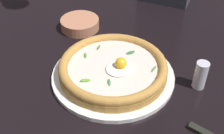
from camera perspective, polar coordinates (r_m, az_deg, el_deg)
ground_plane at (r=0.82m, az=2.43°, el=-1.00°), size 2.40×2.40×0.03m
pizza_plate at (r=0.78m, az=-0.00°, el=-1.48°), size 0.32×0.32×0.01m
pizza at (r=0.76m, az=0.02°, el=-0.03°), size 0.28×0.28×0.05m
side_bowl at (r=0.97m, az=-6.24°, el=8.32°), size 0.12×0.12×0.03m
pepper_shaker at (r=0.76m, az=16.79°, el=-1.51°), size 0.03×0.03×0.08m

